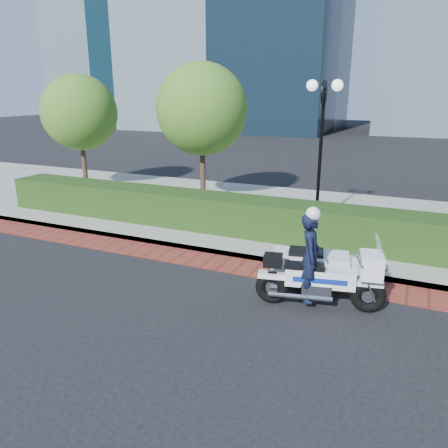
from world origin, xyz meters
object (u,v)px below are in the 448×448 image
at_px(tree_a, 80,113).
at_px(police_motorcycle, 315,267).
at_px(tree_b, 202,109).
at_px(lamppost, 322,131).

distance_m(tree_a, police_motorcycle, 12.77).
bearing_deg(police_motorcycle, tree_b, 120.87).
distance_m(tree_a, tree_b, 5.50).
relative_size(lamppost, tree_a, 0.92).
bearing_deg(tree_a, tree_b, 0.00).
bearing_deg(lamppost, tree_a, 172.59).
bearing_deg(tree_b, tree_a, 180.00).
bearing_deg(lamppost, police_motorcycle, -77.73).
distance_m(lamppost, tree_a, 10.09).
bearing_deg(tree_b, police_motorcycle, -47.19).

